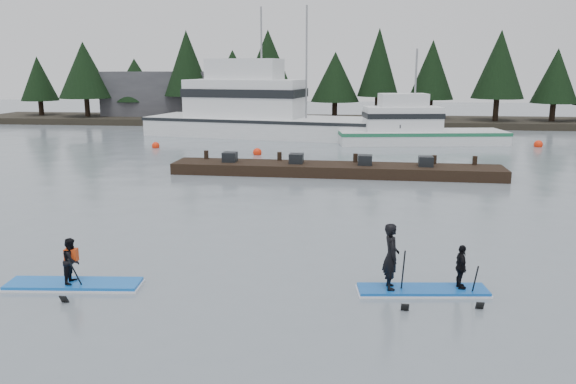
# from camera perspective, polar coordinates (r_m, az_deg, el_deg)

# --- Properties ---
(ground) EXTENTS (160.00, 160.00, 0.00)m
(ground) POSITION_cam_1_polar(r_m,az_deg,el_deg) (14.25, -2.80, -9.54)
(ground) COLOR slate
(ground) RESTS_ON ground
(far_shore) EXTENTS (70.00, 8.00, 0.60)m
(far_shore) POSITION_cam_1_polar(r_m,az_deg,el_deg) (55.31, 4.31, 7.21)
(far_shore) COLOR #2D281E
(far_shore) RESTS_ON ground
(treeline) EXTENTS (60.00, 4.00, 8.00)m
(treeline) POSITION_cam_1_polar(r_m,az_deg,el_deg) (55.34, 4.30, 6.90)
(treeline) COLOR black
(treeline) RESTS_ON ground
(waterfront_building) EXTENTS (18.00, 6.00, 5.00)m
(waterfront_building) POSITION_cam_1_polar(r_m,az_deg,el_deg) (59.36, -9.40, 9.57)
(waterfront_building) COLOR #4C4C51
(waterfront_building) RESTS_ON ground
(fishing_boat_large) EXTENTS (21.10, 9.34, 11.21)m
(fishing_boat_large) POSITION_cam_1_polar(r_m,az_deg,el_deg) (45.46, -2.19, 6.83)
(fishing_boat_large) COLOR white
(fishing_boat_large) RESTS_ON ground
(fishing_boat_medium) EXTENTS (12.28, 5.13, 7.44)m
(fishing_boat_medium) POSITION_cam_1_polar(r_m,az_deg,el_deg) (41.86, 12.91, 5.53)
(fishing_boat_medium) COLOR white
(fishing_boat_medium) RESTS_ON ground
(floating_dock) EXTENTS (16.77, 2.66, 0.56)m
(floating_dock) POSITION_cam_1_polar(r_m,az_deg,el_deg) (28.73, 4.81, 2.29)
(floating_dock) COLOR black
(floating_dock) RESTS_ON ground
(buoy_c) EXTENTS (0.59, 0.59, 0.59)m
(buoy_c) POSITION_cam_1_polar(r_m,az_deg,el_deg) (42.66, 24.06, 4.20)
(buoy_c) COLOR #F72C0C
(buoy_c) RESTS_ON ground
(buoy_b) EXTENTS (0.55, 0.55, 0.55)m
(buoy_b) POSITION_cam_1_polar(r_m,az_deg,el_deg) (35.46, -3.14, 3.80)
(buoy_b) COLOR #F72C0C
(buoy_b) RESTS_ON ground
(buoy_a) EXTENTS (0.52, 0.52, 0.52)m
(buoy_a) POSITION_cam_1_polar(r_m,az_deg,el_deg) (39.58, -13.28, 4.39)
(buoy_a) COLOR #F72C0C
(buoy_a) RESTS_ON ground
(paddleboard_solo) EXTENTS (3.35, 1.17, 1.76)m
(paddleboard_solo) POSITION_cam_1_polar(r_m,az_deg,el_deg) (15.06, -21.01, -7.67)
(paddleboard_solo) COLOR blue
(paddleboard_solo) RESTS_ON ground
(paddleboard_duo) EXTENTS (3.18, 1.30, 2.27)m
(paddleboard_duo) POSITION_cam_1_polar(r_m,az_deg,el_deg) (14.01, 12.97, -7.66)
(paddleboard_duo) COLOR #1254B0
(paddleboard_duo) RESTS_ON ground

